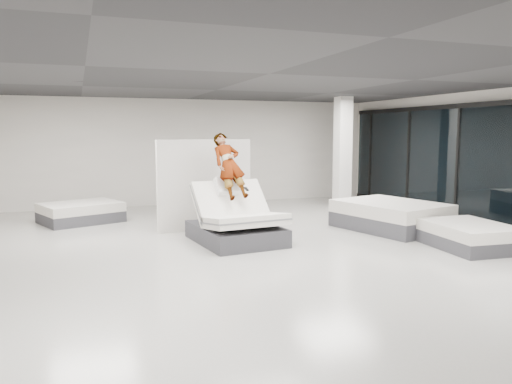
# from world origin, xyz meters

# --- Properties ---
(room) EXTENTS (14.00, 14.04, 3.20)m
(room) POSITION_xyz_m (0.00, 0.00, 1.60)
(room) COLOR #ACABA3
(room) RESTS_ON ground
(hero_bed) EXTENTS (1.71, 2.13, 1.30)m
(hero_bed) POSITION_xyz_m (-0.22, 1.24, 0.38)
(hero_bed) COLOR #343439
(hero_bed) RESTS_ON floor
(person) EXTENTS (0.72, 1.53, 1.15)m
(person) POSITION_xyz_m (-0.26, 1.58, 1.24)
(person) COLOR slate
(person) RESTS_ON hero_bed
(remote) EXTENTS (0.07, 0.15, 0.08)m
(remote) POSITION_xyz_m (0.00, 1.26, 1.07)
(remote) COLOR black
(remote) RESTS_ON person
(divider_panel) EXTENTS (2.24, 0.42, 2.04)m
(divider_panel) POSITION_xyz_m (-0.46, 2.85, 1.02)
(divider_panel) COLOR silver
(divider_panel) RESTS_ON floor
(flat_bed_right_far) EXTENTS (2.23, 2.63, 0.63)m
(flat_bed_right_far) POSITION_xyz_m (3.50, 1.37, 0.31)
(flat_bed_right_far) COLOR #343439
(flat_bed_right_far) RESTS_ON floor
(flat_bed_right_near) EXTENTS (1.42, 1.82, 0.47)m
(flat_bed_right_near) POSITION_xyz_m (3.84, -0.70, 0.24)
(flat_bed_right_near) COLOR #343439
(flat_bed_right_near) RESTS_ON floor
(flat_bed_left_far) EXTENTS (2.13, 1.88, 0.49)m
(flat_bed_left_far) POSITION_xyz_m (-3.14, 4.69, 0.24)
(flat_bed_left_far) COLOR #343439
(flat_bed_left_far) RESTS_ON floor
(column) EXTENTS (0.40, 0.40, 3.20)m
(column) POSITION_xyz_m (4.00, 4.50, 1.60)
(column) COLOR silver
(column) RESTS_ON floor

